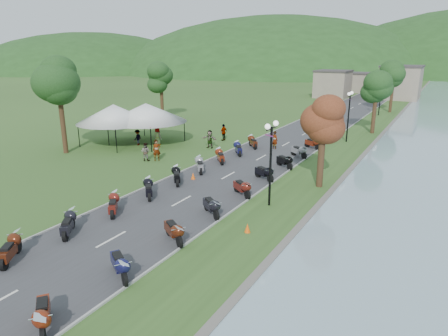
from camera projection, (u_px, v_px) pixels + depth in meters
The scene contains 12 objects.
road at pixel (305, 134), 44.75m from camera, with size 7.00×120.00×0.02m, color #3D3D40.
hills_backdrop at pixel (419, 72), 178.64m from camera, with size 360.00×120.00×76.00m, color #285621, non-canonical shape.
far_building at pixel (366, 83), 82.64m from camera, with size 18.00×16.00×5.00m, color gray.
moto_row_left at pixel (131, 196), 23.91m from camera, with size 2.60×36.34×1.10m, color #331411, non-canonical shape.
moto_row_right at pixel (254, 180), 27.00m from camera, with size 2.60×42.73×1.10m, color #331411, non-canonical shape.
vendor_tent_main at pixel (147, 123), 39.66m from camera, with size 5.33×5.33×4.00m, color white, non-canonical shape.
vendor_tent_side at pixel (115, 125), 38.90m from camera, with size 4.82×4.82×4.00m, color white, non-canonical shape.
tree_park_left at pixel (59, 94), 34.92m from camera, with size 3.83×3.83×10.63m, color #255020, non-canonical shape.
tree_lakeside at pixel (323, 134), 26.31m from camera, with size 2.62×2.62×7.27m, color #255020, non-canonical shape.
pedestrian_a at pixel (157, 161), 33.81m from camera, with size 0.66×0.48×1.81m, color slate.
pedestrian_b at pixel (146, 161), 33.76m from camera, with size 0.75×0.41×1.55m, color slate.
pedestrian_c at pixel (138, 145), 39.36m from camera, with size 0.99×0.41×1.54m, color slate.
Camera 1 is at (13.58, -2.86, 8.94)m, focal length 32.00 mm.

